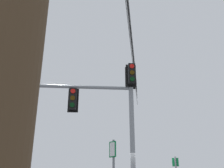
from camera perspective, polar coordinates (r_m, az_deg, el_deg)
The scene contains 2 objects.
signal_mast_assembly at distance 10.85m, azimuth 0.49°, elevation -4.74°, with size 2.27×4.51×6.29m.
overhead_wire_span at distance 13.82m, azimuth 3.98°, elevation 12.56°, with size 17.69×12.02×2.03m.
Camera 1 is at (9.75, -6.10, 1.29)m, focal length 41.42 mm.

